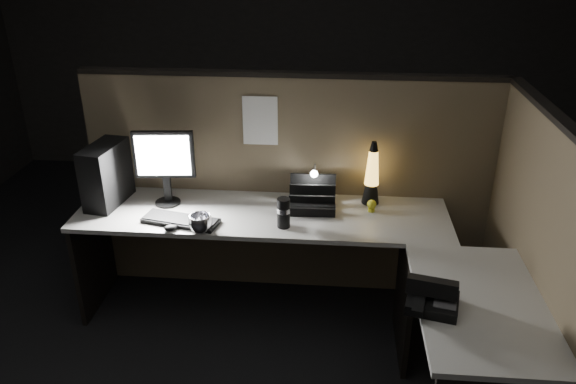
# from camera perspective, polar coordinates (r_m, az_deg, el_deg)

# --- Properties ---
(floor) EXTENTS (6.00, 6.00, 0.00)m
(floor) POSITION_cam_1_polar(r_m,az_deg,el_deg) (3.40, -1.14, -18.03)
(floor) COLOR black
(floor) RESTS_ON ground
(room_shell) EXTENTS (6.00, 6.00, 6.00)m
(room_shell) POSITION_cam_1_polar(r_m,az_deg,el_deg) (2.56, -1.45, 9.19)
(room_shell) COLOR silver
(room_shell) RESTS_ON ground
(partition_back) EXTENTS (2.66, 0.06, 1.50)m
(partition_back) POSITION_cam_1_polar(r_m,az_deg,el_deg) (3.74, 0.23, 0.40)
(partition_back) COLOR brown
(partition_back) RESTS_ON ground
(partition_right) EXTENTS (0.06, 1.66, 1.50)m
(partition_right) POSITION_cam_1_polar(r_m,az_deg,el_deg) (3.18, 23.71, -6.88)
(partition_right) COLOR brown
(partition_right) RESTS_ON ground
(desk) EXTENTS (2.60, 1.60, 0.73)m
(desk) POSITION_cam_1_polar(r_m,az_deg,el_deg) (3.22, 2.44, -7.59)
(desk) COLOR #B5B3AB
(desk) RESTS_ON ground
(pc_tower) EXTENTS (0.22, 0.39, 0.39)m
(pc_tower) POSITION_cam_1_polar(r_m,az_deg,el_deg) (3.69, -17.97, 1.71)
(pc_tower) COLOR black
(pc_tower) RESTS_ON desk
(monitor) EXTENTS (0.37, 0.16, 0.48)m
(monitor) POSITION_cam_1_polar(r_m,az_deg,el_deg) (3.56, -12.45, 3.14)
(monitor) COLOR black
(monitor) RESTS_ON desk
(keyboard) EXTENTS (0.48, 0.25, 0.02)m
(keyboard) POSITION_cam_1_polar(r_m,az_deg,el_deg) (3.41, -10.85, -2.87)
(keyboard) COLOR black
(keyboard) RESTS_ON desk
(mouse) EXTENTS (0.10, 0.08, 0.03)m
(mouse) POSITION_cam_1_polar(r_m,az_deg,el_deg) (3.34, -11.83, -3.57)
(mouse) COLOR black
(mouse) RESTS_ON desk
(clip_lamp) EXTENTS (0.05, 0.19, 0.24)m
(clip_lamp) POSITION_cam_1_polar(r_m,az_deg,el_deg) (3.57, 2.69, 1.18)
(clip_lamp) COLOR silver
(clip_lamp) RESTS_ON desk
(organizer) EXTENTS (0.29, 0.26, 0.22)m
(organizer) POSITION_cam_1_polar(r_m,az_deg,el_deg) (3.52, 2.48, -0.81)
(organizer) COLOR black
(organizer) RESTS_ON desk
(lava_lamp) EXTENTS (0.11, 0.11, 0.41)m
(lava_lamp) POSITION_cam_1_polar(r_m,az_deg,el_deg) (3.56, 8.51, 1.42)
(lava_lamp) COLOR black
(lava_lamp) RESTS_ON desk
(travel_mug) EXTENTS (0.08, 0.08, 0.18)m
(travel_mug) POSITION_cam_1_polar(r_m,az_deg,el_deg) (3.27, -0.46, -2.13)
(travel_mug) COLOR black
(travel_mug) RESTS_ON desk
(steel_mug) EXTENTS (0.17, 0.17, 0.11)m
(steel_mug) POSITION_cam_1_polar(r_m,az_deg,el_deg) (3.28, -8.90, -3.17)
(steel_mug) COLOR silver
(steel_mug) RESTS_ON desk
(figurine) EXTENTS (0.06, 0.06, 0.06)m
(figurine) POSITION_cam_1_polar(r_m,az_deg,el_deg) (3.50, 8.50, -1.23)
(figurine) COLOR yellow
(figurine) RESTS_ON desk
(pinned_paper) EXTENTS (0.22, 0.00, 0.32)m
(pinned_paper) POSITION_cam_1_polar(r_m,az_deg,el_deg) (3.55, -2.84, 7.23)
(pinned_paper) COLOR white
(pinned_paper) RESTS_ON partition_back
(desk_phone) EXTENTS (0.27, 0.27, 0.14)m
(desk_phone) POSITION_cam_1_polar(r_m,az_deg,el_deg) (2.73, 14.39, -10.21)
(desk_phone) COLOR black
(desk_phone) RESTS_ON desk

